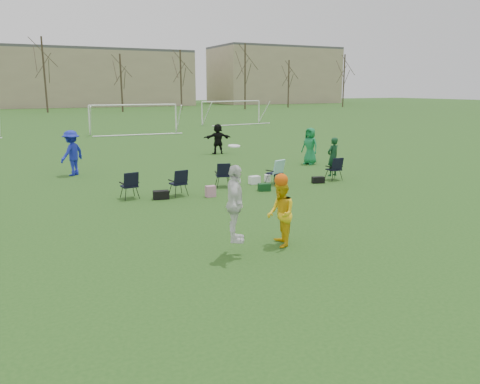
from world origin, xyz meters
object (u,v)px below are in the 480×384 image
fielder_blue (72,153)px  center_contest (259,208)px  fielder_green_far (310,146)px  goal_right (232,106)px  fielder_black (218,139)px  goal_mid (134,111)px

fielder_blue → center_contest: center_contest is taller
fielder_green_far → goal_right: bearing=142.4°
fielder_blue → fielder_black: size_ratio=1.13×
fielder_blue → goal_right: bearing=-171.8°
fielder_blue → goal_right: goal_right is taller
center_contest → fielder_green_far: bearing=50.4°
fielder_green_far → fielder_blue: bearing=-121.2°
center_contest → goal_mid: size_ratio=0.35×
fielder_black → center_contest: 16.97m
fielder_black → goal_mid: bearing=-76.4°
fielder_black → goal_right: bearing=-108.8°
goal_mid → goal_right: same height
fielder_green_far → goal_right: goal_right is taller
fielder_black → goal_right: 23.34m
fielder_green_far → goal_mid: (-4.03, 20.36, 0.99)m
goal_mid → fielder_blue: bearing=-107.6°
goal_right → fielder_black: bearing=-125.1°
fielder_green_far → fielder_black: fielder_green_far is taller
center_contest → goal_right: 40.22m
fielder_blue → goal_mid: size_ratio=0.27×
goal_mid → goal_right: (12.00, 6.00, 0.00)m
fielder_blue → center_contest: size_ratio=0.77×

